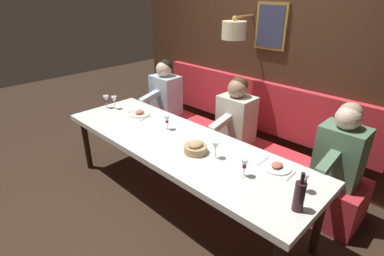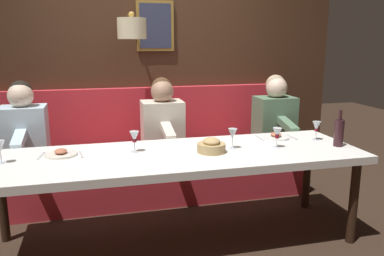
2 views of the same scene
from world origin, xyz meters
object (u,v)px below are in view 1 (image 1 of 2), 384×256
at_px(wine_glass_5, 216,146).
at_px(bread_bowl, 196,148).
at_px(diner_near, 236,112).
at_px(wine_glass_0, 167,119).
at_px(diner_middle, 165,89).
at_px(wine_glass_1, 114,100).
at_px(wine_glass_2, 245,164).
at_px(wine_bottle, 299,196).
at_px(diner_nearest, 342,147).
at_px(dining_table, 179,147).
at_px(wine_glass_4, 305,178).
at_px(wine_glass_3, 106,99).

distance_m(wine_glass_5, bread_bowl, 0.21).
distance_m(diner_near, wine_glass_0, 0.84).
xyz_separation_m(diner_middle, wine_glass_1, (-0.83, 0.02, 0.04)).
relative_size(wine_glass_1, wine_glass_2, 1.00).
xyz_separation_m(wine_bottle, bread_bowl, (0.08, 1.06, -0.07)).
bearing_deg(wine_glass_1, diner_near, -57.42).
height_order(diner_near, wine_glass_1, diner_near).
bearing_deg(diner_nearest, wine_glass_2, 155.08).
height_order(diner_near, wine_glass_0, diner_near).
relative_size(dining_table, wine_glass_0, 17.64).
bearing_deg(bread_bowl, diner_nearest, -46.80).
distance_m(wine_glass_0, wine_glass_1, 0.94).
height_order(diner_nearest, wine_glass_0, diner_nearest).
distance_m(diner_middle, bread_bowl, 1.75).
relative_size(wine_glass_4, bread_bowl, 0.75).
relative_size(diner_nearest, wine_glass_2, 4.82).
bearing_deg(wine_glass_1, diner_middle, -1.63).
xyz_separation_m(diner_nearest, wine_glass_0, (-0.77, 1.55, 0.04)).
xyz_separation_m(diner_near, diner_middle, (0.00, 1.27, 0.00)).
relative_size(wine_glass_5, bread_bowl, 0.75).
relative_size(diner_middle, wine_bottle, 2.64).
distance_m(diner_middle, wine_glass_2, 2.24).
xyz_separation_m(diner_middle, wine_glass_4, (-0.78, -2.48, 0.04)).
bearing_deg(dining_table, wine_glass_2, -92.82).
distance_m(wine_glass_4, wine_glass_5, 0.80).
relative_size(diner_near, wine_glass_1, 4.82).
distance_m(wine_glass_0, wine_glass_5, 0.77).
xyz_separation_m(diner_nearest, wine_glass_3, (-0.88, 2.60, 0.04)).
distance_m(wine_glass_3, wine_glass_4, 2.61).
bearing_deg(dining_table, wine_glass_3, 90.08).
height_order(wine_glass_0, wine_glass_1, same).
relative_size(diner_middle, wine_glass_2, 4.82).
bearing_deg(wine_glass_2, wine_glass_3, 88.99).
xyz_separation_m(wine_glass_4, wine_bottle, (-0.23, -0.07, 0.00)).
distance_m(wine_glass_2, wine_bottle, 0.51).
relative_size(wine_glass_4, wine_glass_5, 1.00).
height_order(wine_glass_2, wine_glass_3, same).
height_order(wine_glass_1, wine_glass_3, same).
relative_size(wine_glass_0, wine_bottle, 0.55).
bearing_deg(wine_glass_2, diner_near, 39.95).
bearing_deg(diner_near, wine_glass_3, 122.37).
distance_m(diner_middle, wine_glass_3, 0.89).
bearing_deg(wine_glass_1, wine_glass_0, -86.36).
relative_size(diner_middle, wine_glass_0, 4.82).
relative_size(diner_middle, bread_bowl, 3.60).
relative_size(diner_middle, wine_glass_5, 4.82).
bearing_deg(diner_near, bread_bowl, -166.42).
bearing_deg(diner_middle, wine_glass_1, 178.37).
bearing_deg(wine_glass_3, diner_middle, -8.00).
relative_size(diner_nearest, wine_glass_1, 4.82).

